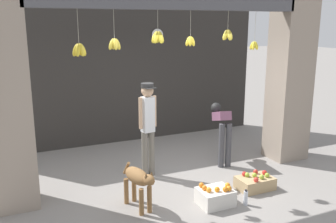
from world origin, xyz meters
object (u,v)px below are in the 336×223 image
at_px(shopkeeper, 148,122).
at_px(water_bottle, 246,198).
at_px(fruit_crate_apples, 255,182).
at_px(wall_clock, 157,35).
at_px(dog, 138,180).
at_px(worker_stooping, 222,126).
at_px(fruit_crate_oranges, 215,196).

distance_m(shopkeeper, water_bottle, 2.08).
relative_size(fruit_crate_apples, wall_clock, 2.08).
bearing_deg(dog, worker_stooping, 106.34).
xyz_separation_m(worker_stooping, fruit_crate_apples, (-0.13, -1.27, -0.63)).
distance_m(fruit_crate_apples, water_bottle, 0.63).
height_order(dog, wall_clock, wall_clock).
bearing_deg(shopkeeper, water_bottle, 110.51).
relative_size(dog, fruit_crate_oranges, 1.65).
relative_size(shopkeeper, water_bottle, 6.80).
xyz_separation_m(water_bottle, wall_clock, (0.12, 3.73, 2.30)).
bearing_deg(dog, shopkeeper, 140.50).
distance_m(shopkeeper, fruit_crate_oranges, 1.75).
relative_size(water_bottle, wall_clock, 0.88).
bearing_deg(dog, wall_clock, 141.17).
distance_m(shopkeeper, fruit_crate_apples, 2.07).
height_order(fruit_crate_oranges, fruit_crate_apples, fruit_crate_oranges).
relative_size(fruit_crate_oranges, fruit_crate_apples, 0.85).
height_order(water_bottle, wall_clock, wall_clock).
bearing_deg(worker_stooping, dog, -136.42).
bearing_deg(worker_stooping, fruit_crate_oranges, -109.03).
height_order(dog, shopkeeper, shopkeeper).
bearing_deg(fruit_crate_apples, worker_stooping, 84.02).
relative_size(worker_stooping, wall_clock, 3.91).
relative_size(dog, worker_stooping, 0.75).
xyz_separation_m(shopkeeper, worker_stooping, (1.55, 0.05, -0.26)).
xyz_separation_m(fruit_crate_oranges, water_bottle, (0.41, -0.20, -0.02)).
height_order(fruit_crate_oranges, wall_clock, wall_clock).
height_order(worker_stooping, fruit_crate_apples, worker_stooping).
bearing_deg(fruit_crate_oranges, wall_clock, 81.38).
height_order(worker_stooping, fruit_crate_oranges, worker_stooping).
relative_size(shopkeeper, fruit_crate_apples, 2.86).
bearing_deg(worker_stooping, fruit_crate_apples, -80.38).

